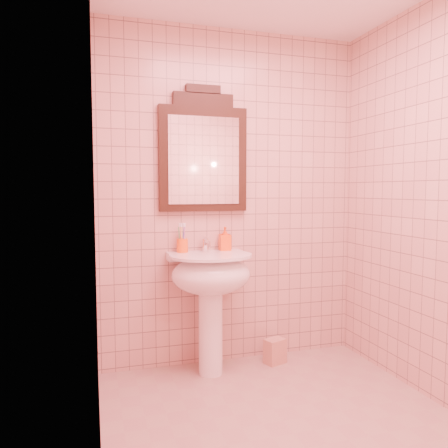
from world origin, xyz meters
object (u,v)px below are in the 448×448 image
object	(u,v)px
pedestal_sink	(211,283)
towel	(275,351)
toothbrush_cup	(182,245)
soap_dispenser	(225,239)
mirror	(203,154)

from	to	relation	value
pedestal_sink	towel	size ratio (longest dim) A/B	4.62
toothbrush_cup	soap_dispenser	world-z (taller)	toothbrush_cup
soap_dispenser	pedestal_sink	bearing A→B (deg)	-130.63
mirror	towel	world-z (taller)	mirror
pedestal_sink	towel	bearing A→B (deg)	5.17
toothbrush_cup	soap_dispenser	size ratio (longest dim) A/B	1.05
toothbrush_cup	pedestal_sink	bearing A→B (deg)	-40.93
mirror	towel	size ratio (longest dim) A/B	4.88
pedestal_sink	toothbrush_cup	world-z (taller)	toothbrush_cup
toothbrush_cup	towel	distance (m)	1.08
toothbrush_cup	soap_dispenser	bearing A→B (deg)	2.29
pedestal_sink	soap_dispenser	size ratio (longest dim) A/B	4.86
mirror	toothbrush_cup	world-z (taller)	mirror
soap_dispenser	towel	world-z (taller)	soap_dispenser
toothbrush_cup	towel	xyz separation A→B (m)	(0.69, -0.10, -0.82)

